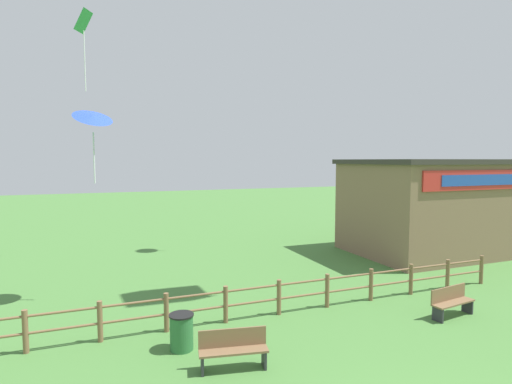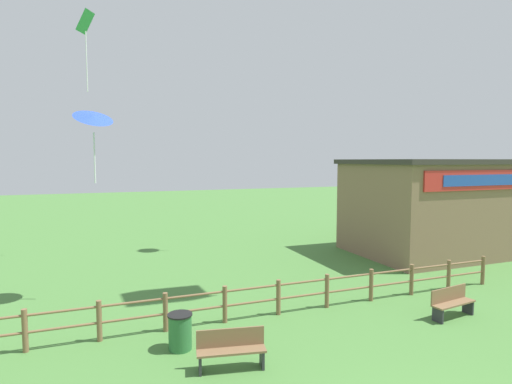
{
  "view_description": "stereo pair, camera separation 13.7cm",
  "coord_description": "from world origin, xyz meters",
  "px_view_note": "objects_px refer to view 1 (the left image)",
  "views": [
    {
      "loc": [
        -5.1,
        -3.85,
        4.85
      ],
      "look_at": [
        0.0,
        9.29,
        3.73
      ],
      "focal_mm": 28.0,
      "sensor_mm": 36.0,
      "label": 1
    },
    {
      "loc": [
        -4.97,
        -3.9,
        4.85
      ],
      "look_at": [
        0.0,
        9.29,
        3.73
      ],
      "focal_mm": 28.0,
      "sensor_mm": 36.0,
      "label": 2
    }
  ],
  "objects_px": {
    "park_bench_near_fence": "(233,348)",
    "seaside_building": "(431,206)",
    "trash_bin": "(182,332)",
    "kite_blue_delta": "(93,118)",
    "kite_green_diamond": "(84,32)",
    "park_bench_by_building": "(451,301)"
  },
  "relations": [
    {
      "from": "park_bench_near_fence",
      "to": "seaside_building",
      "type": "bearing_deg",
      "value": 29.46
    },
    {
      "from": "seaside_building",
      "to": "park_bench_near_fence",
      "type": "bearing_deg",
      "value": -150.54
    },
    {
      "from": "trash_bin",
      "to": "kite_blue_delta",
      "type": "relative_size",
      "value": 0.36
    },
    {
      "from": "trash_bin",
      "to": "kite_green_diamond",
      "type": "relative_size",
      "value": 0.24
    },
    {
      "from": "seaside_building",
      "to": "park_bench_by_building",
      "type": "bearing_deg",
      "value": -130.93
    },
    {
      "from": "kite_blue_delta",
      "to": "kite_green_diamond",
      "type": "distance_m",
      "value": 8.48
    },
    {
      "from": "park_bench_by_building",
      "to": "trash_bin",
      "type": "relative_size",
      "value": 1.77
    },
    {
      "from": "park_bench_by_building",
      "to": "park_bench_near_fence",
      "type": "bearing_deg",
      "value": -175.9
    },
    {
      "from": "kite_green_diamond",
      "to": "park_bench_by_building",
      "type": "bearing_deg",
      "value": -49.69
    },
    {
      "from": "kite_blue_delta",
      "to": "park_bench_near_fence",
      "type": "bearing_deg",
      "value": -63.98
    },
    {
      "from": "seaside_building",
      "to": "trash_bin",
      "type": "height_order",
      "value": "seaside_building"
    },
    {
      "from": "park_bench_by_building",
      "to": "kite_blue_delta",
      "type": "distance_m",
      "value": 13.01
    },
    {
      "from": "kite_blue_delta",
      "to": "park_bench_by_building",
      "type": "bearing_deg",
      "value": -28.4
    },
    {
      "from": "park_bench_near_fence",
      "to": "trash_bin",
      "type": "bearing_deg",
      "value": 124.52
    },
    {
      "from": "kite_blue_delta",
      "to": "kite_green_diamond",
      "type": "height_order",
      "value": "kite_green_diamond"
    },
    {
      "from": "park_bench_by_building",
      "to": "trash_bin",
      "type": "height_order",
      "value": "trash_bin"
    },
    {
      "from": "seaside_building",
      "to": "park_bench_near_fence",
      "type": "xyz_separation_m",
      "value": [
        -13.4,
        -7.56,
        -1.97
      ]
    },
    {
      "from": "trash_bin",
      "to": "kite_blue_delta",
      "type": "distance_m",
      "value": 7.73
    },
    {
      "from": "trash_bin",
      "to": "kite_green_diamond",
      "type": "height_order",
      "value": "kite_green_diamond"
    },
    {
      "from": "park_bench_by_building",
      "to": "kite_blue_delta",
      "type": "bearing_deg",
      "value": 151.6
    },
    {
      "from": "seaside_building",
      "to": "park_bench_near_fence",
      "type": "relative_size",
      "value": 5.06
    },
    {
      "from": "park_bench_by_building",
      "to": "kite_green_diamond",
      "type": "xyz_separation_m",
      "value": [
        -10.64,
        12.54,
        10.56
      ]
    }
  ]
}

